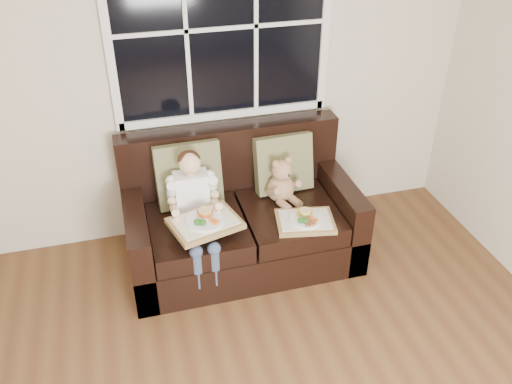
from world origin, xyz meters
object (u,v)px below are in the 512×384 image
object	(u,v)px
teddy_bear	(281,183)
tray_left	(205,222)
tray_right	(305,220)
child	(194,201)
loveseat	(240,221)

from	to	relation	value
teddy_bear	tray_left	world-z (taller)	teddy_bear
tray_right	tray_left	bearing A→B (deg)	-172.50
child	tray_left	bearing A→B (deg)	-79.21
loveseat	tray_left	xyz separation A→B (m)	(-0.32, -0.31, 0.27)
loveseat	teddy_bear	bearing A→B (deg)	-1.25
teddy_bear	tray_right	xyz separation A→B (m)	(0.07, -0.34, -0.12)
loveseat	tray_right	xyz separation A→B (m)	(0.39, -0.35, 0.17)
child	tray_left	xyz separation A→B (m)	(0.04, -0.20, -0.05)
loveseat	tray_left	distance (m)	0.52
loveseat	teddy_bear	xyz separation A→B (m)	(0.32, -0.01, 0.29)
tray_left	tray_right	world-z (taller)	tray_left
tray_left	tray_right	bearing A→B (deg)	-18.10
loveseat	child	xyz separation A→B (m)	(-0.36, -0.12, 0.32)
teddy_bear	child	bearing A→B (deg)	172.32
tray_left	teddy_bear	bearing A→B (deg)	10.25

